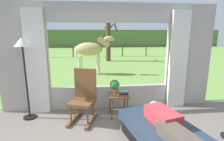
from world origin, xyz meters
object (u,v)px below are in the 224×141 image
book_stack (123,93)px  horse (91,49)px  rocking_chair (84,96)px  potted_plant (115,86)px  floor_lamp_left (23,54)px  side_table (118,98)px  pasture_tree (108,39)px  recliner_sofa (165,138)px  reclining_person (167,123)px

book_stack → horse: size_ratio=0.12×
rocking_chair → horse: 4.34m
potted_plant → floor_lamp_left: floor_lamp_left is taller
book_stack → rocking_chair: bearing=-178.6°
rocking_chair → book_stack: (0.86, 0.02, 0.03)m
side_table → potted_plant: 0.29m
horse → pasture_tree: (1.15, 3.85, 0.33)m
side_table → floor_lamp_left: 2.23m
recliner_sofa → horse: 5.69m
recliner_sofa → side_table: (-0.55, 1.28, 0.21)m
book_stack → floor_lamp_left: 2.26m
book_stack → pasture_tree: pasture_tree is taller
recliner_sofa → horse: bearing=89.0°
pasture_tree → side_table: bearing=-93.6°
side_table → pasture_tree: (0.51, 8.06, 1.06)m
horse → rocking_chair: bearing=9.7°
side_table → floor_lamp_left: floor_lamp_left is taller
reclining_person → side_table: bearing=99.3°
horse → reclining_person: bearing=23.5°
side_table → pasture_tree: bearing=86.4°
reclining_person → floor_lamp_left: 3.07m
recliner_sofa → floor_lamp_left: floor_lamp_left is taller
pasture_tree → book_stack: bearing=-92.9°
recliner_sofa → book_stack: (-0.46, 1.21, 0.36)m
reclining_person → horse: 5.70m
horse → pasture_tree: bearing=174.5°
side_table → horse: bearing=98.7°
floor_lamp_left → side_table: bearing=-3.6°
recliner_sofa → potted_plant: (-0.63, 1.34, 0.48)m
side_table → pasture_tree: 8.14m
recliner_sofa → rocking_chair: 1.81m
recliner_sofa → pasture_tree: size_ratio=0.60×
horse → pasture_tree: size_ratio=0.58×
recliner_sofa → side_table: side_table is taller
side_table → floor_lamp_left: size_ratio=0.29×
recliner_sofa → potted_plant: potted_plant is taller
rocking_chair → reclining_person: bearing=-24.2°
floor_lamp_left → horse: size_ratio=0.97×
potted_plant → pasture_tree: (0.59, 8.00, 0.78)m
potted_plant → horse: size_ratio=0.18×
floor_lamp_left → pasture_tree: size_ratio=0.57×
side_table → potted_plant: (-0.08, 0.06, 0.28)m
rocking_chair → pasture_tree: size_ratio=0.36×
book_stack → horse: horse is taller
rocking_chair → floor_lamp_left: floor_lamp_left is taller
side_table → pasture_tree: pasture_tree is taller
recliner_sofa → reclining_person: reclining_person is taller
recliner_sofa → book_stack: book_stack is taller
book_stack → floor_lamp_left: (-2.08, 0.19, 0.86)m
horse → floor_lamp_left: bearing=-7.0°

